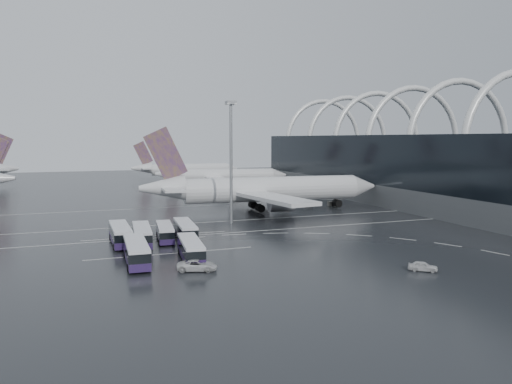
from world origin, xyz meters
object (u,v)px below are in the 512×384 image
object	(u,v)px
bus_row_far_c	(191,249)
van_curve_a	(197,265)
bus_row_far_a	(136,251)
gse_cart_belly_d	(332,203)
airliner_gate_c	(184,170)
bus_row_near_a	(120,234)
floodlight_mast	(231,147)
gse_cart_belly_b	(308,202)
airliner_gate_b	(220,176)
bus_row_near_b	(142,235)
bus_row_near_c	(165,232)
bus_row_near_d	(185,230)
airliner_main	(261,190)
gse_cart_belly_e	(285,204)
van_curve_b	(423,266)

from	to	relation	value
bus_row_far_c	van_curve_a	bearing A→B (deg)	-179.46
bus_row_far_a	gse_cart_belly_d	xyz separation A→B (m)	(60.24, 47.86, -1.26)
airliner_gate_c	bus_row_near_a	xyz separation A→B (m)	(-41.74, -138.83, -2.60)
floodlight_mast	gse_cart_belly_b	distance (m)	41.28
airliner_gate_b	airliner_gate_c	xyz separation A→B (m)	(-4.46, 44.21, 0.03)
airliner_gate_c	bus_row_near_b	distance (m)	145.47
airliner_gate_b	bus_row_near_c	bearing A→B (deg)	-100.19
gse_cart_belly_b	van_curve_a	bearing A→B (deg)	-128.40
bus_row_near_b	bus_row_near_d	bearing A→B (deg)	-72.74
airliner_main	bus_row_far_a	distance (m)	59.04
bus_row_near_a	gse_cart_belly_e	size ratio (longest dim) A/B	6.65
bus_row_near_c	bus_row_far_c	distance (m)	16.48
floodlight_mast	gse_cart_belly_e	bearing A→B (deg)	43.38
airliner_gate_c	bus_row_near_b	world-z (taller)	airliner_gate_c
airliner_main	bus_row_near_b	world-z (taller)	airliner_main
airliner_main	bus_row_near_d	size ratio (longest dim) A/B	4.87
airliner_gate_c	bus_row_near_d	bearing A→B (deg)	-100.69
bus_row_near_a	gse_cart_belly_d	distance (m)	69.34
airliner_gate_b	gse_cart_belly_b	world-z (taller)	airliner_gate_b
floodlight_mast	van_curve_a	bearing A→B (deg)	-114.52
floodlight_mast	bus_row_near_c	bearing A→B (deg)	-141.46
bus_row_near_b	van_curve_a	size ratio (longest dim) A/B	2.33
airliner_gate_b	bus_row_far_a	world-z (taller)	airliner_gate_b
airliner_gate_c	bus_row_near_c	size ratio (longest dim) A/B	4.10
van_curve_a	bus_row_near_b	bearing A→B (deg)	32.74
van_curve_b	bus_row_near_c	bearing A→B (deg)	80.62
bus_row_near_a	gse_cart_belly_b	bearing A→B (deg)	-56.32
airliner_gate_b	bus_row_near_c	size ratio (longest dim) A/B	4.17
gse_cart_belly_b	airliner_gate_c	bearing A→B (deg)	97.91
bus_row_near_d	van_curve_b	distance (m)	43.87
airliner_gate_b	bus_row_far_a	xyz separation A→B (m)	(-45.24, -109.91, -2.57)
airliner_gate_c	gse_cart_belly_e	world-z (taller)	airliner_gate_c
bus_row_near_d	bus_row_far_c	distance (m)	16.47
gse_cart_belly_d	van_curve_b	bearing A→B (deg)	-108.34
bus_row_near_a	bus_row_near_d	xyz separation A→B (m)	(11.94, 0.29, -0.09)
van_curve_a	bus_row_far_a	bearing A→B (deg)	65.43
bus_row_near_b	bus_row_far_c	size ratio (longest dim) A/B	1.02
bus_row_near_b	gse_cart_belly_e	bearing A→B (deg)	-45.18
bus_row_far_c	floodlight_mast	distance (m)	37.66
gse_cart_belly_e	bus_row_far_c	bearing A→B (deg)	-126.93
airliner_gate_c	bus_row_far_c	size ratio (longest dim) A/B	3.80
airliner_main	bus_row_near_a	bearing A→B (deg)	-138.33
airliner_gate_b	bus_row_near_b	world-z (taller)	airliner_gate_b
floodlight_mast	gse_cart_belly_d	world-z (taller)	floodlight_mast
van_curve_b	floodlight_mast	distance (m)	52.95
bus_row_near_d	van_curve_b	world-z (taller)	bus_row_near_d
floodlight_mast	bus_row_near_b	bearing A→B (deg)	-144.10
bus_row_far_a	bus_row_far_c	bearing A→B (deg)	-92.13
bus_row_near_b	bus_row_far_a	world-z (taller)	bus_row_far_a
van_curve_b	floodlight_mast	world-z (taller)	floodlight_mast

